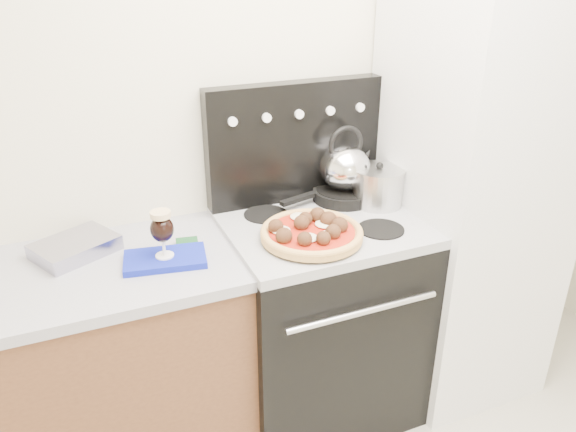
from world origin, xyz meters
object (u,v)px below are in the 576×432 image
tea_kettle (345,163)px  pizza_pan (312,239)px  beer_glass (162,234)px  skillet (344,194)px  base_cabinet (45,390)px  fridge (469,191)px  oven_mitt (165,259)px  stock_pot (378,188)px  stove_body (319,322)px  pizza (312,231)px

tea_kettle → pizza_pan: bearing=-134.1°
beer_glass → skillet: bearing=14.2°
base_cabinet → fridge: (1.80, -0.05, 0.52)m
oven_mitt → beer_glass: size_ratio=1.61×
base_cabinet → stock_pot: bearing=1.8°
base_cabinet → tea_kettle: (1.29, 0.14, 0.65)m
oven_mitt → stock_pot: bearing=6.6°
pizza_pan → tea_kettle: size_ratio=1.45×
tea_kettle → stove_body: bearing=-137.3°
stove_body → fridge: 0.87m
pizza → tea_kettle: bearing=45.1°
oven_mitt → pizza_pan: (0.53, -0.08, 0.01)m
base_cabinet → pizza: (1.00, -0.15, 0.53)m
stock_pot → stove_body: bearing=-167.0°
fridge → pizza_pan: size_ratio=5.59×
tea_kettle → base_cabinet: bearing=-173.0°
oven_mitt → pizza_pan: size_ratio=0.83×
pizza → skillet: 0.41m
pizza_pan → stock_pot: bearing=25.7°
skillet → tea_kettle: tea_kettle is taller
pizza → beer_glass: bearing=171.1°
pizza_pan → stock_pot: (0.40, 0.19, 0.07)m
stove_body → pizza: (-0.10, -0.12, 0.52)m
stove_body → pizza_pan: size_ratio=2.59×
stove_body → stock_pot: bearing=13.0°
base_cabinet → tea_kettle: size_ratio=6.20×
base_cabinet → skillet: 1.40m
beer_glass → tea_kettle: 0.85m
pizza_pan → pizza: 0.03m
skillet → stock_pot: bearing=-42.4°
stove_body → skillet: (0.19, 0.17, 0.50)m
oven_mitt → pizza: size_ratio=0.75×
pizza_pan → tea_kettle: (0.29, 0.29, 0.16)m
stove_body → pizza_pan: 0.51m
base_cabinet → tea_kettle: 1.45m
oven_mitt → stove_body: bearing=3.6°
tea_kettle → beer_glass: bearing=-165.1°
pizza_pan → tea_kettle: 0.44m
stove_body → pizza_pan: (-0.10, -0.12, 0.49)m
pizza → base_cabinet: bearing=171.6°
base_cabinet → stove_body: bearing=-1.3°
beer_glass → pizza: bearing=-8.9°
pizza → stove_body: bearing=50.1°
stove_body → pizza_pan: pizza_pan is taller
beer_glass → skillet: size_ratio=0.66×
pizza → skillet: bearing=45.1°
base_cabinet → fridge: fridge is taller
skillet → beer_glass: bearing=-165.8°
base_cabinet → stock_pot: stock_pot is taller
stove_body → skillet: size_ratio=3.32×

